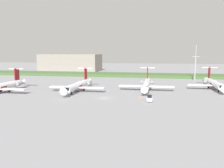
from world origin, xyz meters
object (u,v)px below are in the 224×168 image
at_px(regional_jet_second, 78,85).
at_px(antenna_mast, 195,65).
at_px(regional_jet_fourth, 214,83).
at_px(baggage_tug, 150,99).
at_px(regional_jet_nearest, 2,86).
at_px(safety_cone_mid_marker, 150,97).
at_px(safety_cone_front_marker, 140,96).
at_px(regional_jet_third, 146,84).

relative_size(regional_jet_second, antenna_mast, 1.48).
xyz_separation_m(regional_jet_fourth, baggage_tug, (-26.79, -31.96, -1.53)).
bearing_deg(regional_jet_second, regional_jet_nearest, -162.32).
xyz_separation_m(regional_jet_fourth, safety_cone_mid_marker, (-26.99, -25.33, -2.26)).
bearing_deg(regional_jet_second, safety_cone_front_marker, -17.20).
xyz_separation_m(regional_jet_third, antenna_mast, (25.73, 39.16, 6.18)).
distance_m(regional_jet_fourth, safety_cone_front_marker, 39.05).
xyz_separation_m(baggage_tug, safety_cone_front_marker, (-3.57, 7.50, -0.73)).
relative_size(antenna_mast, baggage_tug, 6.53).
bearing_deg(regional_jet_nearest, safety_cone_front_marker, 1.13).
distance_m(regional_jet_second, safety_cone_mid_marker, 30.76).
bearing_deg(safety_cone_mid_marker, regional_jet_nearest, -179.79).
xyz_separation_m(regional_jet_nearest, safety_cone_mid_marker, (57.97, 0.21, -2.26)).
xyz_separation_m(regional_jet_fourth, antenna_mast, (-3.17, 31.13, 6.18)).
distance_m(regional_jet_nearest, regional_jet_third, 58.73).
distance_m(regional_jet_nearest, safety_cone_front_marker, 54.66).
distance_m(regional_jet_third, safety_cone_front_marker, 16.65).
bearing_deg(safety_cone_front_marker, antenna_mast, 63.94).
distance_m(regional_jet_second, safety_cone_front_marker, 27.29).
bearing_deg(regional_jet_third, antenna_mast, 56.69).
relative_size(regional_jet_nearest, regional_jet_second, 1.00).
distance_m(regional_jet_nearest, baggage_tug, 58.55).
height_order(safety_cone_front_marker, safety_cone_mid_marker, same).
distance_m(regional_jet_nearest, regional_jet_fourth, 88.72).
height_order(regional_jet_nearest, antenna_mast, antenna_mast).
height_order(antenna_mast, safety_cone_front_marker, antenna_mast).
relative_size(regional_jet_second, baggage_tug, 9.69).
bearing_deg(safety_cone_mid_marker, antenna_mast, 67.13).
xyz_separation_m(regional_jet_nearest, antenna_mast, (81.79, 56.67, 6.18)).
distance_m(regional_jet_third, regional_jet_fourth, 30.00).
xyz_separation_m(regional_jet_second, safety_cone_front_marker, (25.98, -8.04, -2.26)).
relative_size(regional_jet_nearest, safety_cone_mid_marker, 56.36).
xyz_separation_m(regional_jet_third, regional_jet_fourth, (28.90, 8.03, 0.00)).
bearing_deg(safety_cone_front_marker, regional_jet_third, 84.93).
distance_m(antenna_mast, safety_cone_mid_marker, 61.85).
xyz_separation_m(regional_jet_second, regional_jet_fourth, (56.34, 16.42, 0.00)).
xyz_separation_m(regional_jet_second, antenna_mast, (53.17, 47.55, 6.18)).
relative_size(regional_jet_third, baggage_tug, 9.69).
relative_size(regional_jet_fourth, safety_cone_mid_marker, 56.36).
bearing_deg(regional_jet_fourth, regional_jet_second, -163.75).
relative_size(regional_jet_nearest, safety_cone_front_marker, 56.36).
bearing_deg(safety_cone_mid_marker, regional_jet_third, 96.31).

